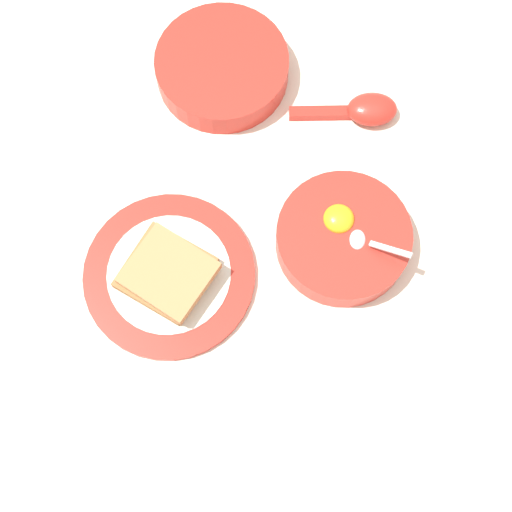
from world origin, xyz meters
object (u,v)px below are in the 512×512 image
Objects in this scene: toast_plate at (169,275)px; congee_bowl at (222,67)px; egg_bowl at (343,238)px; toast_sandwich at (167,273)px; soup_spoon at (365,110)px.

congee_bowl reaches higher than toast_plate.
egg_bowl is 0.22m from toast_sandwich.
egg_bowl is 1.27× the size of toast_sandwich.
congee_bowl is (0.30, -0.03, -0.00)m from toast_sandwich.
egg_bowl is 0.19m from soup_spoon.
toast_sandwich is (-0.00, -0.00, 0.02)m from toast_plate.
soup_spoon is at bearing -4.34° from egg_bowl.
soup_spoon is (0.26, -0.22, -0.01)m from toast_sandwich.
soup_spoon is at bearing -41.20° from toast_plate.
toast_plate is at bearing 174.69° from congee_bowl.
egg_bowl is at bearing -140.77° from congee_bowl.
toast_sandwich reaches higher than toast_plate.
congee_bowl is at bearing 79.39° from soup_spoon.
toast_plate is 0.02m from toast_sandwich.
toast_sandwich reaches higher than soup_spoon.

